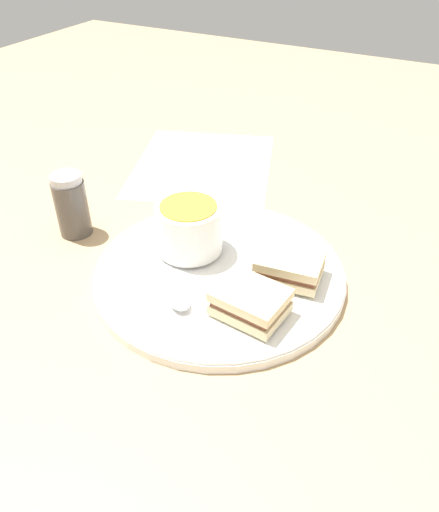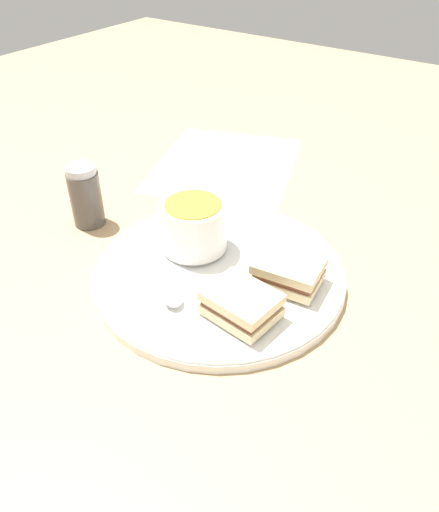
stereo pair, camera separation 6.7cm
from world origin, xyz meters
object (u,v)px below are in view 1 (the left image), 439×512
spoon (178,299)px  soup_bowl (189,227)px  sandwich_half_near (250,301)px  sandwich_half_far (290,266)px  salt_shaker (71,205)px

spoon → soup_bowl: bearing=148.2°
sandwich_half_near → sandwich_half_far: (0.02, 0.09, 0.00)m
soup_bowl → sandwich_half_far: 0.15m
salt_shaker → soup_bowl: bearing=7.9°
soup_bowl → spoon: size_ratio=1.04×
soup_bowl → sandwich_half_near: 0.16m
sandwich_half_near → salt_shaker: 0.33m
sandwich_half_near → sandwich_half_far: same height
spoon → sandwich_half_near: (0.09, 0.03, 0.01)m
soup_bowl → salt_shaker: bearing=-172.1°
spoon → sandwich_half_far: bearing=82.8°
soup_bowl → salt_shaker: size_ratio=0.94×
sandwich_half_far → salt_shaker: (-0.34, -0.03, 0.02)m
sandwich_half_near → salt_shaker: bearing=170.4°
spoon → sandwich_half_near: 0.09m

